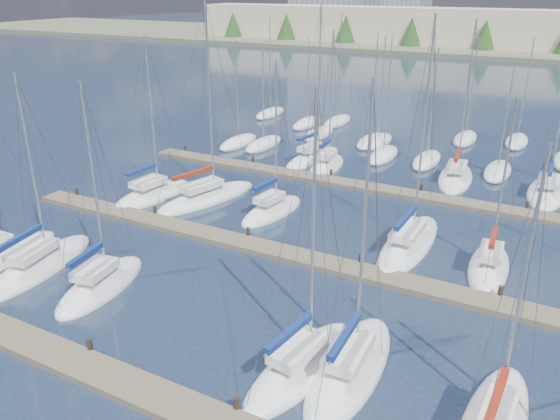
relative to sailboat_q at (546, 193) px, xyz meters
The scene contains 19 objects.
ground 27.71m from the sailboat_q, 118.10° to the left, with size 400.00×400.00×0.00m, color #233046.
dock_near 35.99m from the sailboat_q, 111.27° to the right, with size 44.00×1.93×1.10m.
dock_mid 23.50m from the sailboat_q, 123.74° to the right, with size 44.00×1.93×1.10m.
dock_far 14.18m from the sailboat_q, 157.00° to the right, with size 44.00×1.93×1.10m.
sailboat_q is the anchor object (origin of this frame).
sailboat_j 22.63m from the sailboat_q, 142.04° to the right, with size 3.15×7.08×11.82m.
sailboat_e 28.67m from the sailboat_q, 102.12° to the right, with size 3.05×8.61×13.52m.
sailboat_d 30.04m from the sailboat_q, 105.40° to the right, with size 3.56×8.28×13.18m.
sailboat_c 35.05m from the sailboat_q, 126.99° to the right, with size 3.83×7.53×12.20m.
sailboat_i 27.58m from the sailboat_q, 149.45° to the right, with size 5.17×10.17×15.72m.
sailboat_n 20.81m from the sailboat_q, behind, with size 3.77×8.65×15.01m.
sailboat_h 31.99m from the sailboat_q, 151.04° to the right, with size 3.67×8.08×13.22m.
sailboat_b 38.28m from the sailboat_q, 132.92° to the right, with size 4.32×9.24×12.24m.
sailboat_l 15.50m from the sailboat_q, 97.81° to the right, with size 2.74×7.19×11.01m.
sailboat_p 7.32m from the sailboat_q, behind, with size 3.66×8.65×14.18m.
sailboat_o 18.75m from the sailboat_q, behind, with size 3.18×7.06×13.03m.
sailboat_k 16.25m from the sailboat_q, 116.48° to the right, with size 2.91×10.19×15.14m.
distant_boats 19.24m from the sailboat_q, 154.74° to the left, with size 36.93×20.75×13.30m.
shoreline 117.44m from the sailboat_q, 102.99° to the left, with size 400.00×60.00×38.00m.
Camera 1 is at (13.59, -11.25, 15.97)m, focal length 35.00 mm.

